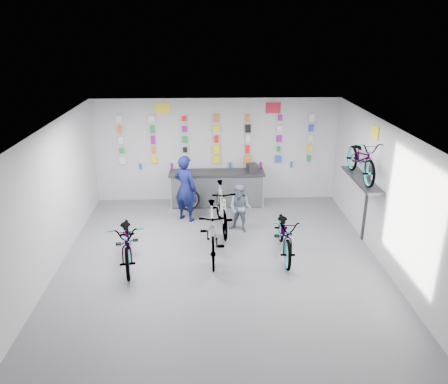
{
  "coord_description": "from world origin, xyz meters",
  "views": [
    {
      "loc": [
        -0.25,
        -8.2,
        4.89
      ],
      "look_at": [
        0.12,
        1.4,
        1.21
      ],
      "focal_mm": 35.0,
      "sensor_mm": 36.0,
      "label": 1
    }
  ],
  "objects_px": {
    "bike_right": "(285,233)",
    "bike_center": "(212,232)",
    "bike_left": "(128,240)",
    "bike_service": "(222,208)",
    "clerk": "(185,188)",
    "customer": "(240,208)",
    "counter": "(217,189)"
  },
  "relations": [
    {
      "from": "customer",
      "to": "bike_right",
      "type": "bearing_deg",
      "value": -28.12
    },
    {
      "from": "bike_center",
      "to": "bike_right",
      "type": "bearing_deg",
      "value": 0.35
    },
    {
      "from": "counter",
      "to": "bike_right",
      "type": "height_order",
      "value": "bike_right"
    },
    {
      "from": "bike_service",
      "to": "bike_right",
      "type": "bearing_deg",
      "value": -49.26
    },
    {
      "from": "counter",
      "to": "clerk",
      "type": "xyz_separation_m",
      "value": [
        -0.85,
        -1.02,
        0.41
      ]
    },
    {
      "from": "customer",
      "to": "bike_left",
      "type": "bearing_deg",
      "value": -124.55
    },
    {
      "from": "counter",
      "to": "bike_center",
      "type": "distance_m",
      "value": 3.04
    },
    {
      "from": "counter",
      "to": "customer",
      "type": "xyz_separation_m",
      "value": [
        0.54,
        -1.76,
        0.13
      ]
    },
    {
      "from": "counter",
      "to": "bike_service",
      "type": "relative_size",
      "value": 1.36
    },
    {
      "from": "bike_right",
      "to": "bike_center",
      "type": "bearing_deg",
      "value": -176.3
    },
    {
      "from": "customer",
      "to": "counter",
      "type": "bearing_deg",
      "value": 132.24
    },
    {
      "from": "clerk",
      "to": "bike_service",
      "type": "bearing_deg",
      "value": 178.25
    },
    {
      "from": "bike_left",
      "to": "clerk",
      "type": "height_order",
      "value": "clerk"
    },
    {
      "from": "bike_center",
      "to": "customer",
      "type": "distance_m",
      "value": 1.46
    },
    {
      "from": "counter",
      "to": "bike_service",
      "type": "distance_m",
      "value": 1.65
    },
    {
      "from": "counter",
      "to": "customer",
      "type": "bearing_deg",
      "value": -72.97
    },
    {
      "from": "customer",
      "to": "bike_service",
      "type": "bearing_deg",
      "value": -168.29
    },
    {
      "from": "bike_right",
      "to": "bike_service",
      "type": "distance_m",
      "value": 1.93
    },
    {
      "from": "bike_center",
      "to": "bike_left",
      "type": "bearing_deg",
      "value": -174.19
    },
    {
      "from": "counter",
      "to": "bike_right",
      "type": "relative_size",
      "value": 1.36
    },
    {
      "from": "bike_right",
      "to": "bike_service",
      "type": "xyz_separation_m",
      "value": [
        -1.38,
        1.35,
        0.08
      ]
    },
    {
      "from": "bike_center",
      "to": "clerk",
      "type": "xyz_separation_m",
      "value": [
        -0.68,
        2.02,
        0.29
      ]
    },
    {
      "from": "bike_center",
      "to": "bike_right",
      "type": "distance_m",
      "value": 1.64
    },
    {
      "from": "bike_service",
      "to": "customer",
      "type": "height_order",
      "value": "customer"
    },
    {
      "from": "bike_center",
      "to": "bike_right",
      "type": "xyz_separation_m",
      "value": [
        1.64,
        0.03,
        -0.09
      ]
    },
    {
      "from": "bike_center",
      "to": "bike_service",
      "type": "relative_size",
      "value": 1.01
    },
    {
      "from": "bike_left",
      "to": "bike_right",
      "type": "height_order",
      "value": "bike_left"
    },
    {
      "from": "counter",
      "to": "bike_service",
      "type": "height_order",
      "value": "bike_service"
    },
    {
      "from": "bike_center",
      "to": "clerk",
      "type": "height_order",
      "value": "clerk"
    },
    {
      "from": "bike_left",
      "to": "bike_right",
      "type": "relative_size",
      "value": 1.04
    },
    {
      "from": "bike_service",
      "to": "clerk",
      "type": "distance_m",
      "value": 1.16
    },
    {
      "from": "bike_left",
      "to": "clerk",
      "type": "bearing_deg",
      "value": 52.56
    }
  ]
}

